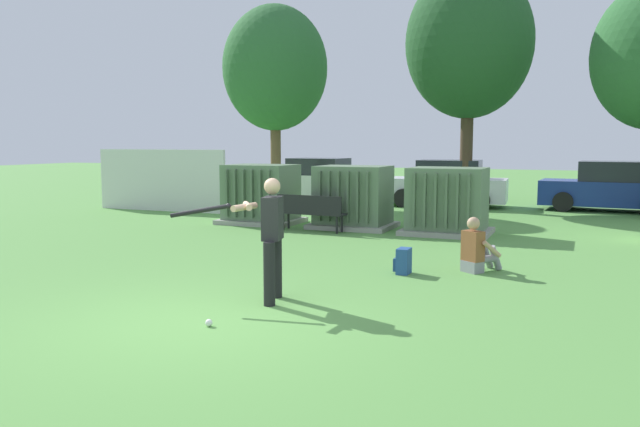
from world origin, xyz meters
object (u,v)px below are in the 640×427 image
Objects in this scene: seated_spectator at (477,250)px; transformer_west at (261,195)px; park_bench at (311,210)px; parked_car_leftmost at (316,180)px; parked_car_left_of_center at (446,185)px; transformer_mid_east at (447,202)px; parked_car_right_of_center at (610,188)px; batter at (269,233)px; transformer_mid_west at (353,198)px; sports_ball at (209,323)px; backpack at (403,261)px.

transformer_west is at bearing 145.65° from seated_spectator.
park_bench is 5.82m from seated_spectator.
parked_car_leftmost is at bearing 101.09° from transformer_west.
transformer_west is 0.49× the size of parked_car_left_of_center.
parked_car_right_of_center is (3.85, 7.21, -0.04)m from transformer_mid_east.
parked_car_right_of_center is (4.83, 14.81, -0.22)m from batter.
transformer_west is at bearing -178.49° from transformer_mid_west.
transformer_mid_east and parked_car_leftmost have the same top height.
transformer_west is at bearing 152.53° from park_bench.
transformer_mid_east is 9.09m from sports_ball.
transformer_mid_east is 2.18× the size of seated_spectator.
batter is 16.01m from parked_car_leftmost.
transformer_west is at bearing -119.54° from parked_car_left_of_center.
transformer_west is 7.98m from seated_spectator.
parked_car_left_of_center is 1.00× the size of parked_car_right_of_center.
backpack is at bearing -61.04° from parked_car_leftmost.
sports_ball is at bearing -96.87° from transformer_mid_east.
park_bench is (-0.75, -1.07, -0.25)m from transformer_mid_west.
sports_ball is 0.09× the size of seated_spectator.
batter is 0.41× the size of parked_car_leftmost.
parked_car_leftmost reaches higher than sports_ball.
transformer_west reaches higher than sports_ball.
transformer_mid_west is 2.51m from transformer_mid_east.
sports_ball is 0.02× the size of parked_car_left_of_center.
transformer_mid_west is 2.18× the size of seated_spectator.
parked_car_right_of_center reaches higher than park_bench.
batter reaches higher than park_bench.
park_bench is at bearing -131.28° from parked_car_right_of_center.
parked_car_right_of_center is (2.45, 11.59, 0.38)m from seated_spectator.
park_bench is at bearing 130.27° from backpack.
batter is at bearing -61.43° from transformer_west.
transformer_west and parked_car_left_of_center have the same top height.
parked_car_left_of_center is at bearing 101.70° from transformer_mid_east.
transformer_west and transformer_mid_west have the same top height.
batter is at bearing 85.64° from sports_ball.
batter reaches higher than transformer_mid_west.
sports_ball is (4.10, -9.12, -0.74)m from transformer_west.
transformer_mid_east is 3.38m from park_bench.
transformer_mid_west reaches higher than seated_spectator.
transformer_mid_west is 6.68m from parked_car_left_of_center.
transformer_mid_west reaches higher than park_bench.
backpack is at bearing -86.93° from transformer_mid_east.
parked_car_leftmost reaches higher than park_bench.
seated_spectator is 14.23m from parked_car_leftmost.
transformer_mid_east reaches higher than sports_ball.
transformer_mid_west is at bearing -60.29° from parked_car_leftmost.
backpack is (3.52, -4.16, -0.32)m from park_bench.
parked_car_right_of_center is at bearing 73.07° from sports_ball.
sports_ball is at bearing -108.88° from backpack.
transformer_mid_east is 8.18m from parked_car_right_of_center.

